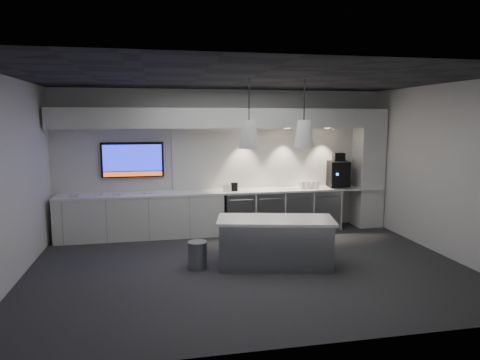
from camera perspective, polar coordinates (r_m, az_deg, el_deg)
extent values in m
plane|color=#2A2A2C|center=(7.09, 1.19, -11.54)|extent=(7.00, 7.00, 0.00)
plane|color=black|center=(6.70, 1.27, 13.39)|extent=(7.00, 7.00, 0.00)
plane|color=silver|center=(9.17, -2.15, 2.59)|extent=(7.00, 0.00, 7.00)
plane|color=silver|center=(4.36, 8.36, -3.67)|extent=(7.00, 0.00, 7.00)
plane|color=silver|center=(6.89, -28.51, -0.24)|extent=(0.00, 7.00, 7.00)
plane|color=silver|center=(8.23, 25.78, 1.14)|extent=(0.00, 7.00, 7.00)
cube|color=white|center=(8.94, -1.80, -1.57)|extent=(6.80, 0.65, 0.04)
cube|color=silver|center=(8.91, -12.99, -4.75)|extent=(3.30, 0.63, 0.86)
cube|color=gray|center=(9.07, -0.22, -4.35)|extent=(0.60, 0.61, 0.85)
cube|color=gray|center=(9.21, 3.64, -4.18)|extent=(0.60, 0.61, 0.85)
cube|color=gray|center=(9.39, 7.37, -3.99)|extent=(0.60, 0.61, 0.85)
cube|color=gray|center=(9.60, 10.94, -3.80)|extent=(0.60, 0.61, 0.85)
cube|color=silver|center=(9.41, 5.11, 3.01)|extent=(4.60, 0.03, 1.30)
cube|color=silver|center=(8.84, -1.87, 8.22)|extent=(6.90, 0.60, 0.40)
cube|color=silver|center=(9.94, 16.69, 1.52)|extent=(0.55, 0.55, 2.60)
cube|color=black|center=(9.02, -14.12, 2.63)|extent=(1.25, 0.06, 0.72)
cube|color=#1418BF|center=(8.98, -14.14, 2.87)|extent=(1.17, 0.00, 0.54)
cube|color=#CD430C|center=(9.01, -14.07, 0.78)|extent=(1.17, 0.00, 0.09)
cube|color=gray|center=(7.05, 4.73, -8.47)|extent=(1.90, 1.09, 0.75)
cube|color=white|center=(6.95, 4.77, -5.33)|extent=(2.00, 1.19, 0.04)
cylinder|color=gray|center=(7.01, -5.67, -9.92)|extent=(0.35, 0.35, 0.44)
cube|color=black|center=(9.64, 12.95, 0.78)|extent=(0.48, 0.52, 0.57)
cube|color=black|center=(9.61, 13.02, 3.02)|extent=(0.26, 0.26, 0.19)
cube|color=gray|center=(9.45, 13.53, -1.04)|extent=(0.34, 0.24, 0.03)
cube|color=black|center=(8.86, -0.76, -0.93)|extent=(0.14, 0.03, 0.18)
cube|color=white|center=(8.83, -1.74, -1.10)|extent=(0.18, 0.04, 0.14)
cube|color=#B8B8B8|center=(8.92, -21.16, -1.93)|extent=(0.19, 0.19, 0.02)
cube|color=#B8B8B8|center=(8.80, -18.37, -1.93)|extent=(0.18, 0.18, 0.02)
cube|color=#B8B8B8|center=(8.80, -16.06, -1.82)|extent=(0.17, 0.17, 0.02)
cube|color=#B8B8B8|center=(8.79, -12.18, -1.70)|extent=(0.20, 0.20, 0.02)
cone|color=silver|center=(6.65, 1.20, 6.10)|extent=(0.31, 0.31, 0.44)
cylinder|color=black|center=(6.66, 1.21, 11.00)|extent=(0.02, 0.02, 0.70)
cone|color=silver|center=(6.90, 8.49, 6.09)|extent=(0.31, 0.31, 0.44)
cylinder|color=black|center=(6.90, 8.59, 10.81)|extent=(0.02, 0.02, 0.70)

